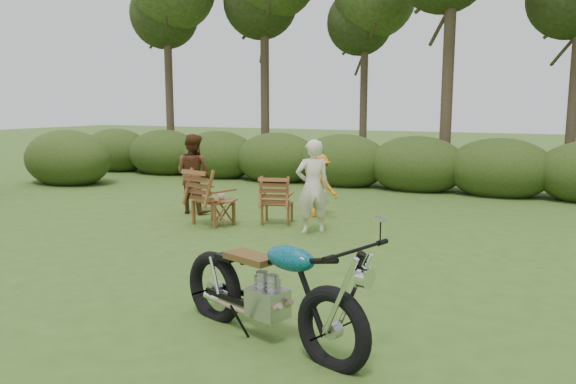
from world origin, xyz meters
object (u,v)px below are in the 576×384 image
at_px(lawn_chair_left, 214,224).
at_px(child, 318,217).
at_px(lawn_chair_right, 277,223).
at_px(cup, 221,196).
at_px(side_table, 223,213).
at_px(adult_b, 194,213).
at_px(motorcycle, 268,339).
at_px(adult_a, 312,233).

distance_m(lawn_chair_left, child, 2.07).
bearing_deg(lawn_chair_right, child, -134.82).
relative_size(lawn_chair_left, child, 0.84).
xyz_separation_m(lawn_chair_right, cup, (-0.83, -0.60, 0.53)).
bearing_deg(side_table, adult_b, 145.85).
xyz_separation_m(lawn_chair_left, adult_b, (-0.98, 0.78, 0.00)).
height_order(lawn_chair_right, cup, cup).
bearing_deg(adult_b, lawn_chair_right, 178.91).
bearing_deg(motorcycle, side_table, 145.34).
xyz_separation_m(lawn_chair_right, child, (0.47, 0.86, 0.00)).
bearing_deg(adult_b, adult_a, 171.61).
bearing_deg(side_table, child, 49.89).
xyz_separation_m(lawn_chair_right, adult_b, (-1.98, 0.18, 0.00)).
height_order(motorcycle, adult_b, adult_b).
xyz_separation_m(motorcycle, lawn_chair_left, (-3.25, 4.07, 0.00)).
distance_m(motorcycle, lawn_chair_left, 5.21).
height_order(lawn_chair_left, side_table, lawn_chair_left).
distance_m(cup, adult_b, 1.49).
distance_m(side_table, adult_a, 1.71).
bearing_deg(lawn_chair_left, side_table, -174.76).
height_order(lawn_chair_left, adult_b, adult_b).
bearing_deg(motorcycle, child, 126.25).
relative_size(side_table, cup, 3.73).
distance_m(motorcycle, cup, 5.13).
bearing_deg(motorcycle, lawn_chair_left, 147.04).
relative_size(lawn_chair_right, child, 0.72).
distance_m(motorcycle, child, 5.81).
distance_m(adult_a, child, 1.39).
bearing_deg(adult_a, side_table, -33.22).
xyz_separation_m(cup, child, (1.30, 1.46, -0.53)).
relative_size(side_table, child, 0.39).
relative_size(lawn_chair_left, adult_a, 0.65).
height_order(lawn_chair_right, adult_a, adult_a).
height_order(lawn_chair_left, adult_a, adult_a).
distance_m(lawn_chair_left, adult_a, 1.91).
height_order(side_table, child, child).
xyz_separation_m(adult_b, child, (2.45, 0.68, 0.00)).
bearing_deg(motorcycle, cup, 145.55).
bearing_deg(adult_b, motorcycle, 135.25).
distance_m(side_table, child, 1.96).
xyz_separation_m(side_table, adult_a, (1.69, 0.17, -0.24)).
bearing_deg(child, adult_a, 121.04).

